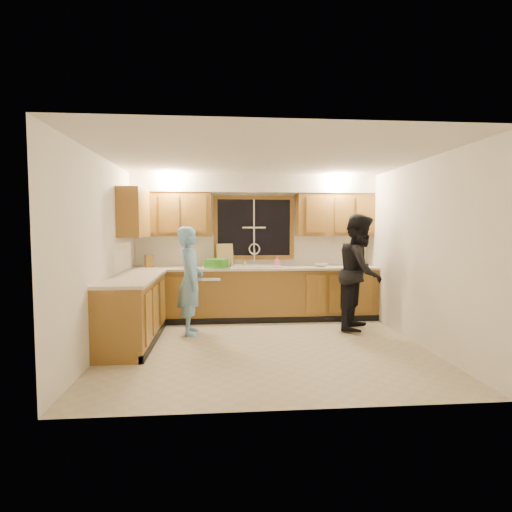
{
  "coord_description": "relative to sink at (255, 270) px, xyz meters",
  "views": [
    {
      "loc": [
        -0.56,
        -5.25,
        1.59
      ],
      "look_at": [
        -0.07,
        0.65,
        1.18
      ],
      "focal_mm": 28.0,
      "sensor_mm": 36.0,
      "label": 1
    }
  ],
  "objects": [
    {
      "name": "dishwasher",
      "position": [
        -0.85,
        -0.01,
        -0.45
      ],
      "size": [
        0.6,
        0.56,
        0.82
      ],
      "primitive_type": "cube",
      "color": "silver",
      "rests_on": "floor"
    },
    {
      "name": "upper_cabinets_left",
      "position": [
        -1.43,
        0.13,
        0.96
      ],
      "size": [
        1.35,
        0.33,
        0.75
      ],
      "primitive_type": "cube",
      "color": "olive",
      "rests_on": "wall_back"
    },
    {
      "name": "soffit",
      "position": [
        0.0,
        0.12,
        1.49
      ],
      "size": [
        4.2,
        0.35,
        0.3
      ],
      "primitive_type": "cube",
      "color": "white",
      "rests_on": "wall_back"
    },
    {
      "name": "base_cabinets_back",
      "position": [
        0.0,
        -0.0,
        -0.42
      ],
      "size": [
        4.2,
        0.6,
        0.88
      ],
      "primitive_type": "cube",
      "color": "olive",
      "rests_on": "ground"
    },
    {
      "name": "floor",
      "position": [
        0.0,
        -1.6,
        -0.86
      ],
      "size": [
        4.2,
        4.2,
        0.0
      ],
      "primitive_type": "plane",
      "color": "#C2B495",
      "rests_on": "ground"
    },
    {
      "name": "upper_cabinets_right",
      "position": [
        1.43,
        0.13,
        0.96
      ],
      "size": [
        1.35,
        0.33,
        0.75
      ],
      "primitive_type": "cube",
      "color": "olive",
      "rests_on": "wall_back"
    },
    {
      "name": "knife_block",
      "position": [
        -1.83,
        0.09,
        0.16
      ],
      "size": [
        0.15,
        0.14,
        0.21
      ],
      "primitive_type": "cube",
      "rotation": [
        0.0,
        0.0,
        0.55
      ],
      "color": "#A1712C",
      "rests_on": "countertop_back"
    },
    {
      "name": "bowl",
      "position": [
        1.15,
        -0.03,
        0.08
      ],
      "size": [
        0.25,
        0.25,
        0.06
      ],
      "primitive_type": "imported",
      "rotation": [
        0.0,
        0.0,
        0.04
      ],
      "color": "silver",
      "rests_on": "countertop_back"
    },
    {
      "name": "ceiling",
      "position": [
        0.0,
        -1.6,
        1.64
      ],
      "size": [
        4.2,
        4.2,
        0.0
      ],
      "primitive_type": "plane",
      "rotation": [
        3.14,
        0.0,
        0.0
      ],
      "color": "silver"
    },
    {
      "name": "window_frame",
      "position": [
        0.0,
        0.29,
        0.74
      ],
      "size": [
        1.44,
        0.03,
        1.14
      ],
      "color": "black",
      "rests_on": "wall_back"
    },
    {
      "name": "sink",
      "position": [
        0.0,
        0.0,
        0.0
      ],
      "size": [
        0.86,
        0.52,
        0.57
      ],
      "color": "silver",
      "rests_on": "countertop_back"
    },
    {
      "name": "wall_right",
      "position": [
        2.1,
        -1.6,
        0.39
      ],
      "size": [
        0.0,
        3.8,
        3.8
      ],
      "primitive_type": "plane",
      "rotation": [
        1.57,
        0.0,
        -1.57
      ],
      "color": "white",
      "rests_on": "ground"
    },
    {
      "name": "can_right",
      "position": [
        -0.2,
        -0.11,
        0.12
      ],
      "size": [
        0.07,
        0.07,
        0.12
      ],
      "primitive_type": "cylinder",
      "rotation": [
        0.0,
        0.0,
        0.05
      ],
      "color": "beige",
      "rests_on": "countertop_back"
    },
    {
      "name": "cutting_board",
      "position": [
        -0.52,
        0.17,
        0.25
      ],
      "size": [
        0.31,
        0.17,
        0.39
      ],
      "primitive_type": "cube",
      "rotation": [
        -0.21,
        0.0,
        0.24
      ],
      "color": "tan",
      "rests_on": "countertop_back"
    },
    {
      "name": "dish_crate",
      "position": [
        -0.67,
        -0.12,
        0.13
      ],
      "size": [
        0.41,
        0.39,
        0.15
      ],
      "primitive_type": "cube",
      "rotation": [
        0.0,
        0.0,
        -0.35
      ],
      "color": "#358E24",
      "rests_on": "countertop_back"
    },
    {
      "name": "soap_bottle",
      "position": [
        0.39,
        0.07,
        0.15
      ],
      "size": [
        0.09,
        0.09,
        0.18
      ],
      "primitive_type": "imported",
      "rotation": [
        0.0,
        0.0,
        -0.1
      ],
      "color": "pink",
      "rests_on": "countertop_back"
    },
    {
      "name": "stove",
      "position": [
        -1.8,
        -1.82,
        -0.41
      ],
      "size": [
        0.58,
        0.75,
        0.9
      ],
      "primitive_type": "cube",
      "color": "silver",
      "rests_on": "floor"
    },
    {
      "name": "can_left",
      "position": [
        -0.4,
        -0.15,
        0.12
      ],
      "size": [
        0.07,
        0.07,
        0.13
      ],
      "primitive_type": "cylinder",
      "rotation": [
        0.0,
        0.0,
        0.01
      ],
      "color": "beige",
      "rests_on": "countertop_back"
    },
    {
      "name": "wall_back",
      "position": [
        0.0,
        0.3,
        0.39
      ],
      "size": [
        4.2,
        0.0,
        4.2
      ],
      "primitive_type": "plane",
      "rotation": [
        1.57,
        0.0,
        0.0
      ],
      "color": "white",
      "rests_on": "ground"
    },
    {
      "name": "upper_cabinets_return",
      "position": [
        -1.94,
        -0.48,
        0.96
      ],
      "size": [
        0.33,
        0.9,
        0.75
      ],
      "primitive_type": "cube",
      "color": "olive",
      "rests_on": "wall_left"
    },
    {
      "name": "man",
      "position": [
        -1.05,
        -0.88,
        -0.06
      ],
      "size": [
        0.45,
        0.63,
        1.61
      ],
      "primitive_type": "imported",
      "rotation": [
        0.0,
        0.0,
        1.69
      ],
      "color": "#78AFE2",
      "rests_on": "floor"
    },
    {
      "name": "wall_left",
      "position": [
        -2.1,
        -1.6,
        0.39
      ],
      "size": [
        0.0,
        3.8,
        3.8
      ],
      "primitive_type": "plane",
      "rotation": [
        1.57,
        0.0,
        1.57
      ],
      "color": "white",
      "rests_on": "ground"
    },
    {
      "name": "base_cabinets_left",
      "position": [
        -1.8,
        -1.25,
        -0.42
      ],
      "size": [
        0.6,
        1.9,
        0.88
      ],
      "primitive_type": "cube",
      "color": "olive",
      "rests_on": "ground"
    },
    {
      "name": "woman",
      "position": [
        1.59,
        -0.79,
        0.04
      ],
      "size": [
        1.03,
        1.1,
        1.81
      ],
      "primitive_type": "imported",
      "rotation": [
        0.0,
        0.0,
        1.06
      ],
      "color": "black",
      "rests_on": "floor"
    },
    {
      "name": "countertop_left",
      "position": [
        -1.79,
        -1.25,
        0.04
      ],
      "size": [
        0.63,
        1.9,
        0.04
      ],
      "primitive_type": "cube",
      "color": "beige",
      "rests_on": "base_cabinets_left"
    },
    {
      "name": "countertop_back",
      "position": [
        0.0,
        -0.02,
        0.04
      ],
      "size": [
        4.2,
        0.63,
        0.04
      ],
      "primitive_type": "cube",
      "color": "beige",
      "rests_on": "base_cabinets_back"
    }
  ]
}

